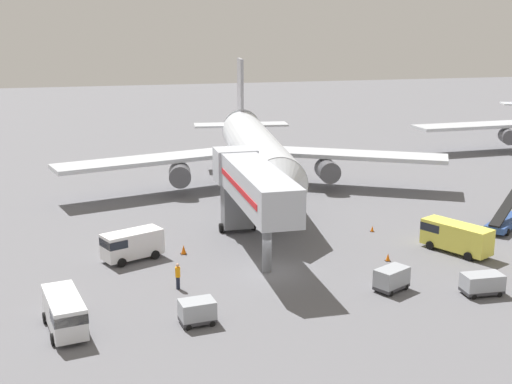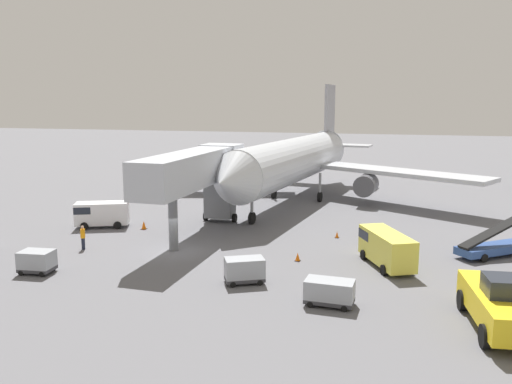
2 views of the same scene
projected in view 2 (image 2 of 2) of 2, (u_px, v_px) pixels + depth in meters
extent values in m
plane|color=slate|center=(175.00, 251.00, 39.00)|extent=(300.00, 300.00, 0.00)
cylinder|color=silver|center=(292.00, 161.00, 56.92)|extent=(8.08, 28.82, 4.77)
cone|color=silver|center=(229.00, 181.00, 42.47)|extent=(5.04, 3.90, 4.68)
cone|color=silver|center=(331.00, 146.00, 72.17)|extent=(5.12, 5.74, 4.54)
cube|color=gray|center=(330.00, 114.00, 70.22)|extent=(0.84, 4.13, 7.64)
cube|color=silver|center=(349.00, 145.00, 69.50)|extent=(6.04, 3.65, 0.24)
cube|color=silver|center=(308.00, 144.00, 71.69)|extent=(6.04, 3.65, 0.24)
cube|color=silver|center=(400.00, 172.00, 55.48)|extent=(18.99, 12.94, 0.44)
cube|color=silver|center=(214.00, 163.00, 63.98)|extent=(19.80, 9.08, 0.44)
cylinder|color=#4C4C51|center=(366.00, 185.00, 55.97)|extent=(2.59, 3.18, 2.26)
cylinder|color=#4C4C51|center=(234.00, 177.00, 61.95)|extent=(2.59, 3.18, 2.26)
cylinder|color=gray|center=(252.00, 204.00, 47.32)|extent=(0.28, 0.28, 2.70)
cylinder|color=black|center=(252.00, 218.00, 47.55)|extent=(0.48, 1.13, 1.10)
cylinder|color=gray|center=(320.00, 185.00, 57.90)|extent=(0.28, 0.28, 2.70)
cylinder|color=black|center=(320.00, 197.00, 58.13)|extent=(0.48, 1.13, 1.10)
cylinder|color=gray|center=(274.00, 182.00, 60.00)|extent=(0.28, 0.28, 2.70)
cylinder|color=black|center=(274.00, 194.00, 60.23)|extent=(0.48, 1.13, 1.10)
cube|color=#B2B7C1|center=(188.00, 170.00, 40.97)|extent=(3.07, 14.36, 2.70)
cube|color=red|center=(170.00, 169.00, 41.40)|extent=(0.10, 12.05, 0.44)
cube|color=#B2B7C1|center=(222.00, 160.00, 48.32)|extent=(3.46, 2.82, 2.84)
cube|color=#232833|center=(226.00, 156.00, 49.51)|extent=(3.30, 0.26, 0.90)
cube|color=slate|center=(220.00, 196.00, 48.33)|extent=(2.56, 1.81, 3.98)
cylinder|color=black|center=(206.00, 216.00, 49.06)|extent=(0.30, 0.80, 0.80)
cylinder|color=black|center=(234.00, 218.00, 48.27)|extent=(0.30, 0.80, 0.80)
cylinder|color=slate|center=(173.00, 222.00, 38.87)|extent=(0.70, 0.70, 4.38)
cube|color=yellow|center=(501.00, 306.00, 25.44)|extent=(3.54, 7.09, 1.33)
cube|color=#232833|center=(506.00, 286.00, 24.92)|extent=(2.10, 2.03, 0.90)
cylinder|color=black|center=(486.00, 336.00, 23.59)|extent=(0.54, 1.14, 1.10)
cylinder|color=black|center=(463.00, 300.00, 27.89)|extent=(0.54, 1.14, 1.10)
cube|color=#2D4C8E|center=(494.00, 248.00, 37.64)|extent=(5.79, 5.14, 0.55)
cube|color=black|center=(496.00, 230.00, 37.40)|extent=(5.34, 4.57, 2.12)
cylinder|color=black|center=(503.00, 247.00, 39.11)|extent=(0.60, 0.55, 0.60)
cylinder|color=black|center=(466.00, 252.00, 37.72)|extent=(0.60, 0.55, 0.60)
cylinder|color=black|center=(484.00, 258.00, 36.25)|extent=(0.60, 0.55, 0.60)
cube|color=#E5DB4C|center=(387.00, 247.00, 35.22)|extent=(4.11, 5.78, 2.04)
cube|color=#1E232D|center=(376.00, 234.00, 36.97)|extent=(2.45, 2.42, 0.65)
cylinder|color=black|center=(364.00, 255.00, 36.90)|extent=(0.60, 0.76, 0.68)
cylinder|color=black|center=(387.00, 253.00, 37.21)|extent=(0.60, 0.76, 0.68)
cylinder|color=black|center=(384.00, 270.00, 33.56)|extent=(0.60, 0.76, 0.68)
cylinder|color=black|center=(410.00, 268.00, 33.87)|extent=(0.60, 0.76, 0.68)
cube|color=white|center=(102.00, 213.00, 46.29)|extent=(4.90, 3.50, 1.94)
cube|color=#1E232D|center=(84.00, 209.00, 46.02)|extent=(2.08, 2.30, 0.62)
cylinder|color=black|center=(84.00, 226.00, 45.40)|extent=(0.76, 0.58, 0.68)
cylinder|color=black|center=(88.00, 221.00, 47.13)|extent=(0.76, 0.58, 0.68)
cylinder|color=black|center=(117.00, 225.00, 45.75)|extent=(0.76, 0.58, 0.68)
cylinder|color=black|center=(120.00, 221.00, 47.49)|extent=(0.76, 0.58, 0.68)
cube|color=#38383D|center=(329.00, 300.00, 28.57)|extent=(2.69, 1.53, 0.22)
cube|color=#999EA5|center=(330.00, 289.00, 28.46)|extent=(2.69, 1.53, 1.04)
cylinder|color=black|center=(348.00, 300.00, 28.92)|extent=(0.36, 0.13, 0.36)
cylinder|color=black|center=(344.00, 309.00, 27.69)|extent=(0.36, 0.13, 0.36)
cylinder|color=black|center=(315.00, 296.00, 29.49)|extent=(0.36, 0.13, 0.36)
cylinder|color=black|center=(310.00, 304.00, 28.26)|extent=(0.36, 0.13, 0.36)
cube|color=#38383D|center=(37.00, 269.00, 33.96)|extent=(2.23, 1.69, 0.22)
cube|color=#999EA5|center=(37.00, 259.00, 33.85)|extent=(2.23, 1.69, 1.09)
cylinder|color=black|center=(21.00, 273.00, 33.45)|extent=(0.37, 0.16, 0.36)
cylinder|color=black|center=(33.00, 267.00, 34.76)|extent=(0.37, 0.16, 0.36)
cylinder|color=black|center=(42.00, 274.00, 33.21)|extent=(0.37, 0.16, 0.36)
cylinder|color=black|center=(53.00, 268.00, 34.52)|extent=(0.37, 0.16, 0.36)
cube|color=#38383D|center=(245.00, 278.00, 32.09)|extent=(2.74, 2.32, 0.22)
cube|color=#999EA5|center=(244.00, 268.00, 31.97)|extent=(2.74, 2.32, 1.18)
cylinder|color=black|center=(233.00, 285.00, 31.34)|extent=(0.37, 0.27, 0.36)
cylinder|color=black|center=(230.00, 278.00, 32.55)|extent=(0.37, 0.27, 0.36)
cylinder|color=black|center=(260.00, 283.00, 31.67)|extent=(0.37, 0.27, 0.36)
cylinder|color=black|center=(256.00, 276.00, 32.88)|extent=(0.37, 0.27, 0.36)
cylinder|color=#1E2333|center=(83.00, 244.00, 39.41)|extent=(0.35, 0.35, 0.88)
cylinder|color=orange|center=(83.00, 233.00, 39.27)|extent=(0.47, 0.47, 0.70)
sphere|color=tan|center=(82.00, 227.00, 39.19)|extent=(0.24, 0.24, 0.24)
cube|color=black|center=(298.00, 261.00, 36.59)|extent=(0.39, 0.39, 0.03)
cone|color=orange|center=(298.00, 257.00, 36.54)|extent=(0.33, 0.33, 0.58)
cube|color=black|center=(144.00, 229.00, 45.68)|extent=(0.48, 0.48, 0.03)
cone|color=orange|center=(144.00, 225.00, 45.62)|extent=(0.41, 0.41, 0.71)
cube|color=black|center=(337.00, 238.00, 42.83)|extent=(0.34, 0.34, 0.03)
cone|color=orange|center=(337.00, 234.00, 42.78)|extent=(0.29, 0.29, 0.50)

